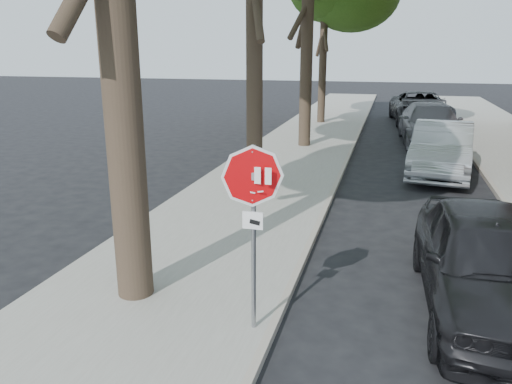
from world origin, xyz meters
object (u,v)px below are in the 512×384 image
Objects in this scene: car_b at (442,149)px; car_d at (420,108)px; stop_sign at (253,204)px; car_c at (430,124)px; car_a at (488,261)px.

car_b is 0.82× the size of car_d.
stop_sign is 0.45× the size of car_c.
car_a is at bearing -83.65° from car_b.
car_c is (0.00, 5.74, 0.01)m from car_b.
stop_sign is at bearing -103.66° from car_d.
car_c is 0.95× the size of car_d.
car_c is 6.29m from car_d.
stop_sign is 0.42× the size of car_d.
car_d is at bearing 87.15° from car_c.
stop_sign is 0.52× the size of car_b.
stop_sign is 3.79m from car_a.
car_b is (0.07, 9.05, 0.02)m from car_a.
stop_sign is at bearing -105.38° from car_c.
car_a is 0.94× the size of car_b.
car_d reaches higher than car_c.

